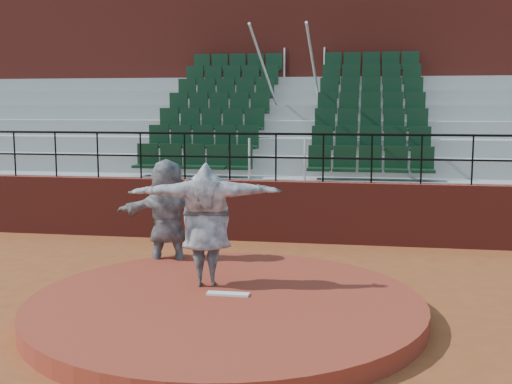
# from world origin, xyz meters

# --- Properties ---
(ground) EXTENTS (90.00, 90.00, 0.00)m
(ground) POSITION_xyz_m (0.00, 0.00, 0.00)
(ground) COLOR brown
(ground) RESTS_ON ground
(pitchers_mound) EXTENTS (5.50, 5.50, 0.25)m
(pitchers_mound) POSITION_xyz_m (0.00, 0.00, 0.12)
(pitchers_mound) COLOR maroon
(pitchers_mound) RESTS_ON ground
(pitching_rubber) EXTENTS (0.60, 0.15, 0.03)m
(pitching_rubber) POSITION_xyz_m (0.00, 0.15, 0.27)
(pitching_rubber) COLOR white
(pitching_rubber) RESTS_ON pitchers_mound
(boundary_wall) EXTENTS (24.00, 0.30, 1.30)m
(boundary_wall) POSITION_xyz_m (0.00, 5.00, 0.65)
(boundary_wall) COLOR maroon
(boundary_wall) RESTS_ON ground
(wall_railing) EXTENTS (24.04, 0.05, 1.03)m
(wall_railing) POSITION_xyz_m (0.00, 5.00, 2.03)
(wall_railing) COLOR black
(wall_railing) RESTS_ON boundary_wall
(seating_deck) EXTENTS (24.00, 5.97, 4.63)m
(seating_deck) POSITION_xyz_m (0.00, 8.65, 1.43)
(seating_deck) COLOR #989893
(seating_deck) RESTS_ON ground
(press_box_facade) EXTENTS (24.00, 3.00, 7.10)m
(press_box_facade) POSITION_xyz_m (0.00, 12.60, 3.55)
(press_box_facade) COLOR maroon
(press_box_facade) RESTS_ON ground
(pitcher) EXTENTS (2.32, 1.03, 1.83)m
(pitcher) POSITION_xyz_m (-0.43, 0.62, 1.16)
(pitcher) COLOR black
(pitcher) RESTS_ON pitchers_mound
(fielder) EXTENTS (1.91, 0.84, 1.99)m
(fielder) POSITION_xyz_m (-1.49, 2.13, 1.00)
(fielder) COLOR black
(fielder) RESTS_ON ground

